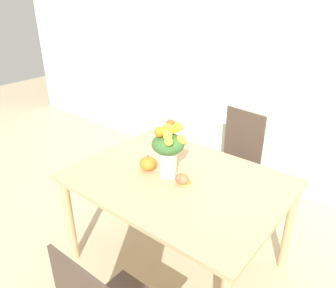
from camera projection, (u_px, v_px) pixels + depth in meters
name	position (u px, v px, depth m)	size (l,w,h in m)	color
ground_plane	(177.00, 261.00, 2.57)	(12.00, 12.00, 0.00)	tan
wall_back	(278.00, 57.00, 3.05)	(8.00, 0.06, 2.70)	silver
dining_table	(178.00, 189.00, 2.27)	(1.43, 1.06, 0.76)	tan
flower_vase	(169.00, 148.00, 2.18)	(0.22, 0.25, 0.39)	#B2CCBC
pumpkin	(148.00, 163.00, 2.32)	(0.12, 0.12, 0.11)	orange
turkey_figurine	(183.00, 178.00, 2.17)	(0.10, 0.13, 0.08)	#936642
dining_chair_near_window	(234.00, 162.00, 3.00)	(0.47, 0.47, 0.95)	#47382D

